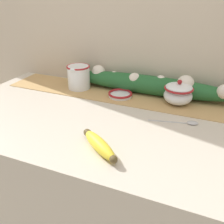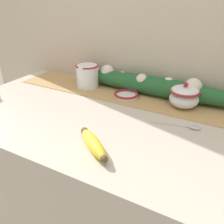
% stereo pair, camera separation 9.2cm
% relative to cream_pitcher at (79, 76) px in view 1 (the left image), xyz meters
% --- Properties ---
extents(countertop, '(1.51, 0.70, 0.94)m').
position_rel_cream_pitcher_xyz_m(countertop, '(0.34, -0.23, -0.53)').
color(countertop, beige).
rests_on(countertop, ground_plane).
extents(back_wall, '(2.31, 0.04, 2.40)m').
position_rel_cream_pitcher_xyz_m(back_wall, '(0.34, 0.14, 0.20)').
color(back_wall, beige).
rests_on(back_wall, ground_plane).
extents(table_runner, '(1.39, 0.21, 0.00)m').
position_rel_cream_pitcher_xyz_m(table_runner, '(0.34, -0.00, -0.06)').
color(table_runner, tan).
rests_on(table_runner, countertop).
extents(cream_pitcher, '(0.11, 0.14, 0.12)m').
position_rel_cream_pitcher_xyz_m(cream_pitcher, '(0.00, 0.00, 0.00)').
color(cream_pitcher, white).
rests_on(cream_pitcher, countertop).
extents(sugar_bowl, '(0.12, 0.12, 0.11)m').
position_rel_cream_pitcher_xyz_m(sugar_bowl, '(0.49, -0.00, -0.01)').
color(sugar_bowl, white).
rests_on(sugar_bowl, countertop).
extents(small_dish, '(0.11, 0.11, 0.02)m').
position_rel_cream_pitcher_xyz_m(small_dish, '(0.23, -0.02, -0.05)').
color(small_dish, white).
rests_on(small_dish, countertop).
extents(banana, '(0.18, 0.14, 0.04)m').
position_rel_cream_pitcher_xyz_m(banana, '(0.32, -0.44, -0.04)').
color(banana, yellow).
rests_on(banana, countertop).
extents(spoon, '(0.19, 0.06, 0.01)m').
position_rel_cream_pitcher_xyz_m(spoon, '(0.56, -0.16, -0.06)').
color(spoon, '#B7B7BC').
rests_on(spoon, countertop).
extents(poinsettia_garland, '(0.85, 0.10, 0.11)m').
position_rel_cream_pitcher_xyz_m(poinsettia_garland, '(0.34, 0.06, -0.01)').
color(poinsettia_garland, '#235B2D').
rests_on(poinsettia_garland, countertop).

